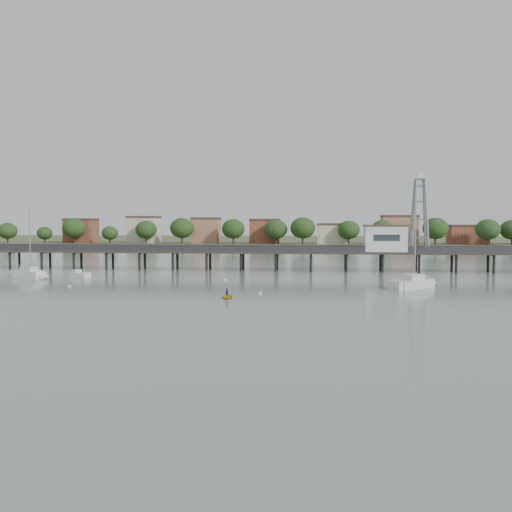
{
  "coord_description": "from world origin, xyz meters",
  "views": [
    {
      "loc": [
        11.57,
        -54.34,
        9.58
      ],
      "look_at": [
        1.28,
        42.0,
        4.0
      ],
      "focal_mm": 40.0,
      "sensor_mm": 36.0,
      "label": 1
    }
  ],
  "objects": [
    {
      "name": "lattice_tower",
      "position": [
        31.5,
        60.0,
        11.1
      ],
      "size": [
        3.2,
        3.2,
        15.5
      ],
      "color": "slate",
      "rests_on": "ground"
    },
    {
      "name": "pier_building",
      "position": [
        25.0,
        60.0,
        6.67
      ],
      "size": [
        8.4,
        5.4,
        5.3
      ],
      "color": "silver",
      "rests_on": "ground"
    },
    {
      "name": "sailboat_b",
      "position": [
        -37.05,
        39.13,
        0.64
      ],
      "size": [
        8.21,
        5.0,
        13.1
      ],
      "rotation": [
        0.0,
        0.0,
        -0.37
      ],
      "color": "silver",
      "rests_on": "ground"
    },
    {
      "name": "far_shore",
      "position": [
        0.36,
        239.58,
        0.95
      ],
      "size": [
        500.0,
        170.0,
        10.4
      ],
      "color": "#475133",
      "rests_on": "ground"
    },
    {
      "name": "mooring_buoys",
      "position": [
        7.07,
        34.19,
        0.08
      ],
      "size": [
        80.5,
        20.41,
        0.39
      ],
      "color": "beige",
      "rests_on": "ground"
    },
    {
      "name": "white_tender",
      "position": [
        -30.23,
        42.28,
        0.46
      ],
      "size": [
        4.17,
        3.03,
        1.5
      ],
      "rotation": [
        0.0,
        0.0,
        -0.42
      ],
      "color": "silver",
      "rests_on": "ground"
    },
    {
      "name": "pier",
      "position": [
        0.0,
        60.0,
        3.79
      ],
      "size": [
        150.0,
        5.0,
        5.5
      ],
      "color": "#2D2823",
      "rests_on": "ground"
    },
    {
      "name": "dinghy_occupant",
      "position": [
        0.19,
        17.24,
        0.0
      ],
      "size": [
        0.4,
        1.07,
        0.25
      ],
      "primitive_type": "imported",
      "rotation": [
        0.0,
        0.0,
        3.15
      ],
      "color": "black",
      "rests_on": "ground"
    },
    {
      "name": "sailboat_c",
      "position": [
        26.84,
        32.4,
        0.63
      ],
      "size": [
        8.61,
        8.27,
        15.18
      ],
      "rotation": [
        0.0,
        0.0,
        0.75
      ],
      "color": "silver",
      "rests_on": "ground"
    },
    {
      "name": "ground_plane",
      "position": [
        0.0,
        0.0,
        0.0
      ],
      "size": [
        500.0,
        500.0,
        0.0
      ],
      "primitive_type": "plane",
      "color": "slate",
      "rests_on": "ground"
    },
    {
      "name": "yellow_dinghy",
      "position": [
        0.19,
        17.24,
        0.0
      ],
      "size": [
        1.94,
        0.59,
        2.7
      ],
      "primitive_type": "imported",
      "rotation": [
        0.0,
        0.0,
        0.02
      ],
      "color": "yellow",
      "rests_on": "ground"
    }
  ]
}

